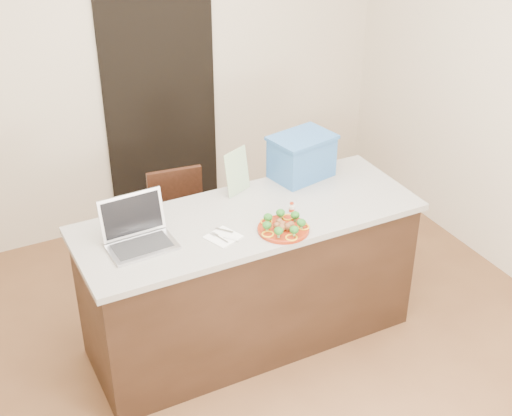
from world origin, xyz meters
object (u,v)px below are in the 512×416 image
yogurt_bottle (292,209)px  chair (182,223)px  island (249,278)px  blue_box (302,156)px  laptop (137,231)px  plate (283,229)px  napkin (223,237)px

yogurt_bottle → chair: yogurt_bottle is taller
island → blue_box: bearing=29.0°
chair → island: bearing=-72.3°
yogurt_bottle → blue_box: bearing=53.0°
laptop → blue_box: 1.23m
plate → napkin: 0.35m
plate → laptop: 0.82m
yogurt_bottle → chair: (-0.38, 0.86, -0.46)m
plate → chair: 1.12m
napkin → yogurt_bottle: (0.47, 0.06, 0.03)m
plate → blue_box: size_ratio=0.68×
plate → yogurt_bottle: (0.14, 0.15, 0.02)m
napkin → yogurt_bottle: yogurt_bottle is taller
napkin → laptop: bearing=158.2°
laptop → blue_box: size_ratio=0.86×
napkin → chair: 1.02m
napkin → yogurt_bottle: bearing=7.0°
napkin → blue_box: 0.89m
laptop → yogurt_bottle: bearing=-9.9°
island → laptop: bearing=177.6°
napkin → chair: napkin is taller
blue_box → island: bearing=-162.0°
plate → chair: size_ratio=0.34×
yogurt_bottle → blue_box: 0.49m
napkin → chair: bearing=84.1°
island → blue_box: (0.52, 0.29, 0.60)m
yogurt_bottle → chair: bearing=113.8°
napkin → plate: bearing=-15.2°
yogurt_bottle → laptop: bearing=172.7°
island → yogurt_bottle: yogurt_bottle is taller
blue_box → chair: 1.00m
plate → chair: (-0.24, 1.00, -0.44)m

